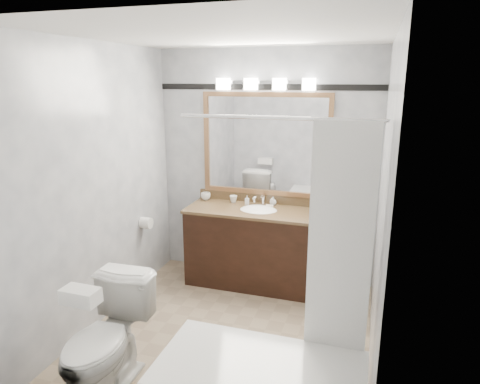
{
  "coord_description": "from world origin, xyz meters",
  "views": [
    {
      "loc": [
        1.1,
        -3.14,
        2.18
      ],
      "look_at": [
        0.01,
        0.35,
        1.21
      ],
      "focal_mm": 32.0,
      "sensor_mm": 36.0,
      "label": 1
    }
  ],
  "objects": [
    {
      "name": "tissue_box",
      "position": [
        -0.59,
        -1.12,
        0.86
      ],
      "size": [
        0.24,
        0.14,
        0.1
      ],
      "primitive_type": "cube",
      "rotation": [
        0.0,
        0.0,
        -0.02
      ],
      "color": "white",
      "rests_on": "toilet"
    },
    {
      "name": "vanity_light_bar",
      "position": [
        0.0,
        1.23,
        2.13
      ],
      "size": [
        1.02,
        0.14,
        0.12
      ],
      "color": "silver",
      "rests_on": "room"
    },
    {
      "name": "toilet",
      "position": [
        -0.59,
        -0.92,
        0.4
      ],
      "size": [
        0.48,
        0.81,
        0.81
      ],
      "primitive_type": "imported",
      "rotation": [
        0.0,
        0.0,
        0.03
      ],
      "color": "white",
      "rests_on": "ground"
    },
    {
      "name": "vanity",
      "position": [
        0.0,
        1.02,
        0.44
      ],
      "size": [
        1.53,
        0.58,
        0.97
      ],
      "color": "black",
      "rests_on": "ground"
    },
    {
      "name": "coffee_maker",
      "position": [
        0.66,
        0.99,
        1.03
      ],
      "size": [
        0.18,
        0.23,
        0.35
      ],
      "rotation": [
        0.0,
        0.0,
        -0.0
      ],
      "color": "black",
      "rests_on": "vanity"
    },
    {
      "name": "mirror",
      "position": [
        0.0,
        1.28,
        1.5
      ],
      "size": [
        1.4,
        0.04,
        1.1
      ],
      "color": "#9A6C45",
      "rests_on": "room"
    },
    {
      "name": "soap_bottle_a",
      "position": [
        -0.17,
        1.17,
        0.9
      ],
      "size": [
        0.05,
        0.05,
        0.1
      ],
      "primitive_type": "imported",
      "rotation": [
        0.0,
        0.0,
        0.22
      ],
      "color": "white",
      "rests_on": "vanity"
    },
    {
      "name": "cup_left",
      "position": [
        -0.67,
        1.2,
        0.89
      ],
      "size": [
        0.11,
        0.11,
        0.08
      ],
      "primitive_type": "imported",
      "rotation": [
        0.0,
        0.0,
        -0.01
      ],
      "color": "white",
      "rests_on": "vanity"
    },
    {
      "name": "soap_bottle_b",
      "position": [
        0.11,
        1.23,
        0.9
      ],
      "size": [
        0.1,
        0.1,
        0.09
      ],
      "primitive_type": "imported",
      "rotation": [
        0.0,
        0.0,
        -0.43
      ],
      "color": "white",
      "rests_on": "vanity"
    },
    {
      "name": "room",
      "position": [
        0.0,
        0.0,
        1.25
      ],
      "size": [
        2.42,
        2.62,
        2.52
      ],
      "color": "gray",
      "rests_on": "ground"
    },
    {
      "name": "cup_right",
      "position": [
        -0.34,
        1.2,
        0.89
      ],
      "size": [
        0.11,
        0.11,
        0.08
      ],
      "primitive_type": "imported",
      "rotation": [
        0.0,
        0.0,
        0.35
      ],
      "color": "white",
      "rests_on": "vanity"
    },
    {
      "name": "accent_stripe",
      "position": [
        0.0,
        1.29,
        2.1
      ],
      "size": [
        2.4,
        0.01,
        0.06
      ],
      "primitive_type": "cube",
      "color": "black",
      "rests_on": "room"
    },
    {
      "name": "tp_roll",
      "position": [
        -1.14,
        0.66,
        0.7
      ],
      "size": [
        0.11,
        0.12,
        0.12
      ],
      "primitive_type": "cylinder",
      "rotation": [
        0.0,
        1.57,
        0.0
      ],
      "color": "white",
      "rests_on": "room"
    },
    {
      "name": "soap_bar",
      "position": [
        0.09,
        1.13,
        0.86
      ],
      "size": [
        0.08,
        0.06,
        0.02
      ],
      "primitive_type": "cube",
      "rotation": [
        0.0,
        0.0,
        0.13
      ],
      "color": "beige",
      "rests_on": "vanity"
    }
  ]
}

